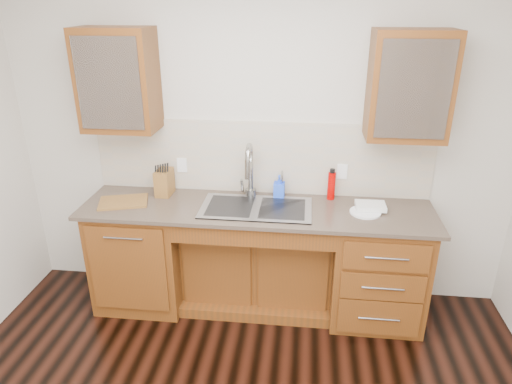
# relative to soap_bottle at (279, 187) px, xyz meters

# --- Properties ---
(wall_back) EXTENTS (4.00, 0.10, 2.70)m
(wall_back) POSITION_rel_soap_bottle_xyz_m (-0.16, 0.16, 0.35)
(wall_back) COLOR beige
(wall_back) RESTS_ON ground
(base_cabinet_left) EXTENTS (0.70, 0.62, 0.88)m
(base_cabinet_left) POSITION_rel_soap_bottle_xyz_m (-1.11, -0.20, -0.56)
(base_cabinet_left) COLOR #593014
(base_cabinet_left) RESTS_ON ground
(base_cabinet_center) EXTENTS (1.20, 0.44, 0.70)m
(base_cabinet_center) POSITION_rel_soap_bottle_xyz_m (-0.16, -0.11, -0.65)
(base_cabinet_center) COLOR #593014
(base_cabinet_center) RESTS_ON ground
(base_cabinet_right) EXTENTS (0.70, 0.62, 0.88)m
(base_cabinet_right) POSITION_rel_soap_bottle_xyz_m (0.79, -0.20, -0.56)
(base_cabinet_right) COLOR #593014
(base_cabinet_right) RESTS_ON ground
(countertop) EXTENTS (2.70, 0.65, 0.03)m
(countertop) POSITION_rel_soap_bottle_xyz_m (-0.16, -0.21, -0.11)
(countertop) COLOR #84705B
(countertop) RESTS_ON base_cabinet_left
(backsplash) EXTENTS (2.70, 0.02, 0.59)m
(backsplash) POSITION_rel_soap_bottle_xyz_m (-0.16, 0.10, 0.20)
(backsplash) COLOR beige
(backsplash) RESTS_ON wall_back
(sink) EXTENTS (0.84, 0.46, 0.19)m
(sink) POSITION_rel_soap_bottle_xyz_m (-0.16, -0.23, -0.18)
(sink) COLOR #9E9EA5
(sink) RESTS_ON countertop
(faucet) EXTENTS (0.04, 0.04, 0.40)m
(faucet) POSITION_rel_soap_bottle_xyz_m (-0.23, 0.00, 0.11)
(faucet) COLOR #999993
(faucet) RESTS_ON countertop
(filter_tap) EXTENTS (0.02, 0.02, 0.24)m
(filter_tap) POSITION_rel_soap_bottle_xyz_m (0.02, 0.01, 0.03)
(filter_tap) COLOR #999993
(filter_tap) RESTS_ON countertop
(upper_cabinet_left) EXTENTS (0.55, 0.34, 0.75)m
(upper_cabinet_left) POSITION_rel_soap_bottle_xyz_m (-1.21, -0.06, 0.82)
(upper_cabinet_left) COLOR #593014
(upper_cabinet_left) RESTS_ON wall_back
(upper_cabinet_right) EXTENTS (0.55, 0.34, 0.75)m
(upper_cabinet_right) POSITION_rel_soap_bottle_xyz_m (0.89, -0.06, 0.82)
(upper_cabinet_right) COLOR #593014
(upper_cabinet_right) RESTS_ON wall_back
(outlet_left) EXTENTS (0.08, 0.01, 0.12)m
(outlet_left) POSITION_rel_soap_bottle_xyz_m (-0.81, 0.09, 0.12)
(outlet_left) COLOR white
(outlet_left) RESTS_ON backsplash
(outlet_right) EXTENTS (0.08, 0.01, 0.12)m
(outlet_right) POSITION_rel_soap_bottle_xyz_m (0.49, 0.09, 0.12)
(outlet_right) COLOR white
(outlet_right) RESTS_ON backsplash
(soap_bottle) EXTENTS (0.09, 0.09, 0.19)m
(soap_bottle) POSITION_rel_soap_bottle_xyz_m (0.00, 0.00, 0.00)
(soap_bottle) COLOR blue
(soap_bottle) RESTS_ON countertop
(water_bottle) EXTENTS (0.07, 0.07, 0.22)m
(water_bottle) POSITION_rel_soap_bottle_xyz_m (0.41, 0.02, 0.02)
(water_bottle) COLOR #BC0100
(water_bottle) RESTS_ON countertop
(plate) EXTENTS (0.28, 0.28, 0.01)m
(plate) POSITION_rel_soap_bottle_xyz_m (0.66, -0.22, -0.09)
(plate) COLOR white
(plate) RESTS_ON countertop
(dish_towel) EXTENTS (0.22, 0.16, 0.04)m
(dish_towel) POSITION_rel_soap_bottle_xyz_m (0.70, -0.16, -0.06)
(dish_towel) COLOR white
(dish_towel) RESTS_ON plate
(knife_block) EXTENTS (0.12, 0.19, 0.21)m
(knife_block) POSITION_rel_soap_bottle_xyz_m (-0.93, -0.04, 0.01)
(knife_block) COLOR brown
(knife_block) RESTS_ON countertop
(cutting_board) EXTENTS (0.42, 0.35, 0.02)m
(cutting_board) POSITION_rel_soap_bottle_xyz_m (-1.20, -0.24, -0.09)
(cutting_board) COLOR brown
(cutting_board) RESTS_ON countertop
(cup_left_a) EXTENTS (0.14, 0.14, 0.10)m
(cup_left_a) POSITION_rel_soap_bottle_xyz_m (-1.26, -0.06, 0.77)
(cup_left_a) COLOR silver
(cup_left_a) RESTS_ON upper_cabinet_left
(cup_left_b) EXTENTS (0.13, 0.13, 0.10)m
(cup_left_b) POSITION_rel_soap_bottle_xyz_m (-1.13, -0.06, 0.77)
(cup_left_b) COLOR silver
(cup_left_b) RESTS_ON upper_cabinet_left
(cup_right_a) EXTENTS (0.13, 0.13, 0.09)m
(cup_right_a) POSITION_rel_soap_bottle_xyz_m (0.76, -0.06, 0.77)
(cup_right_a) COLOR silver
(cup_right_a) RESTS_ON upper_cabinet_right
(cup_right_b) EXTENTS (0.12, 0.12, 0.09)m
(cup_right_b) POSITION_rel_soap_bottle_xyz_m (0.98, -0.06, 0.76)
(cup_right_b) COLOR silver
(cup_right_b) RESTS_ON upper_cabinet_right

